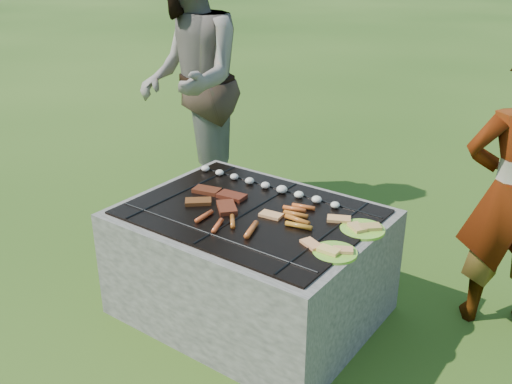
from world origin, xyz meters
TOP-DOWN VIEW (x-y plane):
  - lawn at (0.00, 0.00)m, footprint 60.00×60.00m
  - fire_pit at (0.00, 0.00)m, footprint 1.30×1.00m
  - mushrooms at (-0.09, 0.29)m, footprint 0.94×0.06m
  - pork_slabs at (-0.22, -0.00)m, footprint 0.40×0.28m
  - sausages at (0.14, -0.06)m, footprint 0.53×0.52m
  - bread_on_grate at (0.32, 0.03)m, footprint 0.44×0.40m
  - plate_far at (0.56, 0.16)m, footprint 0.28×0.28m
  - plate_near at (0.56, -0.12)m, footprint 0.20×0.20m
  - bystander at (-1.17, 0.85)m, footprint 1.18×1.19m

SIDE VIEW (x-z plane):
  - lawn at x=0.00m, z-range 0.00..0.00m
  - fire_pit at x=0.00m, z-range -0.03..0.59m
  - plate_near at x=0.56m, z-range 0.59..0.63m
  - plate_far at x=0.56m, z-range 0.59..0.63m
  - bread_on_grate at x=0.32m, z-range 0.61..0.63m
  - pork_slabs at x=-0.22m, z-range 0.61..0.63m
  - sausages at x=0.14m, z-range 0.61..0.64m
  - mushrooms at x=-0.09m, z-range 0.61..0.65m
  - bystander at x=-1.17m, z-range 0.00..1.94m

